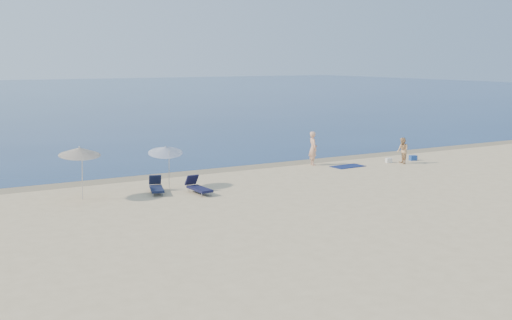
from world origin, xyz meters
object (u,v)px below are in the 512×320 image
(person_left, at_px, (313,148))
(umbrella_near, at_px, (166,150))
(person_right, at_px, (403,151))
(blue_cooler, at_px, (413,158))

(person_left, relative_size, umbrella_near, 0.89)
(person_right, distance_m, blue_cooler, 1.64)
(person_right, relative_size, blue_cooler, 3.57)
(blue_cooler, bearing_deg, person_left, 175.54)
(person_left, distance_m, umbrella_near, 10.15)
(person_left, relative_size, person_right, 1.27)
(person_right, distance_m, umbrella_near, 14.80)
(person_left, xyz_separation_m, person_right, (4.83, -2.26, -0.21))
(person_right, xyz_separation_m, umbrella_near, (-14.76, 0.33, 1.07))
(person_left, distance_m, person_right, 5.34)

